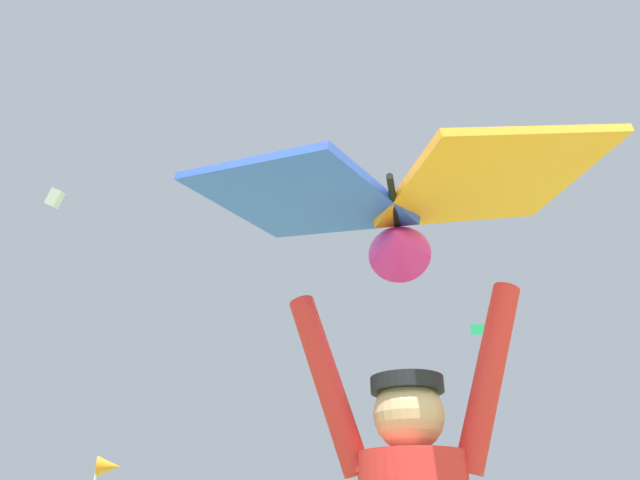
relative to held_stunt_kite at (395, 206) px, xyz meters
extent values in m
sphere|color=tan|center=(0.02, 0.06, -0.74)|extent=(0.23, 0.23, 0.23)
cylinder|color=black|center=(0.02, 0.06, -0.65)|extent=(0.31, 0.31, 0.05)
cylinder|color=red|center=(0.27, -0.03, -0.62)|extent=(0.29, 0.18, 0.62)
cylinder|color=red|center=(-0.23, 0.15, -0.62)|extent=(0.29, 0.18, 0.62)
cylinder|color=black|center=(0.02, 0.06, -0.02)|extent=(0.23, 0.58, 0.02)
cube|color=orange|center=(0.33, -0.15, 0.05)|extent=(0.76, 0.67, 0.18)
cube|color=blue|center=(-0.35, 0.10, 0.05)|extent=(0.93, 0.93, 0.18)
cone|color=#DB2393|center=(0.02, 0.06, -0.12)|extent=(0.29, 0.27, 0.24)
cube|color=white|center=(-11.02, 30.70, 16.68)|extent=(1.02, 0.92, 1.29)
pyramid|color=#19B2AD|center=(11.03, 30.82, 6.24)|extent=(0.92, 0.92, 0.23)
pyramid|color=#19B2AD|center=(5.73, 11.51, 3.49)|extent=(0.88, 0.87, 0.14)
cone|color=black|center=(8.17, 26.62, 15.30)|extent=(1.28, 1.18, 0.86)
cylinder|color=black|center=(8.17, 26.62, 14.35)|extent=(0.04, 0.04, 1.23)
cone|color=orange|center=(-1.92, 6.60, -0.30)|extent=(0.28, 0.24, 0.24)
camera|label=1|loc=(-0.58, -1.85, -1.09)|focal=33.63mm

